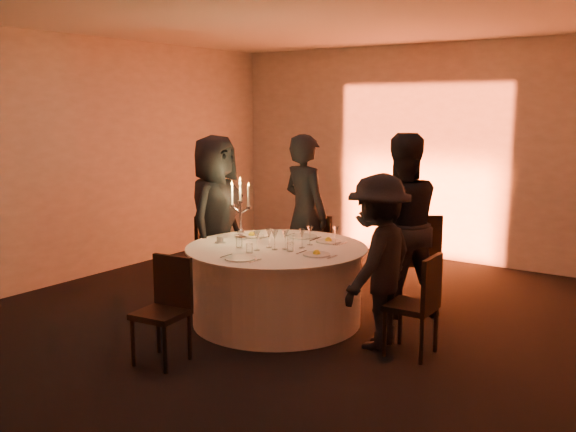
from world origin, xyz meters
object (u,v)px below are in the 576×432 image
Objects in this scene: chair_back_left at (324,246)px; coffee_cup at (220,240)px; candelabra at (240,217)px; chair_left at (211,247)px; guest_left at (215,218)px; banquet_table at (277,284)px; chair_front at (166,303)px; chair_right at (420,300)px; guest_right at (378,262)px; guest_back_left at (305,214)px; guest_back_right at (400,225)px; chair_back_right at (418,254)px.

chair_back_left is 8.16× the size of coffee_cup.
chair_left is at bearing 152.76° from candelabra.
chair_back_left is at bearing -50.63° from guest_left.
chair_front reaches higher than banquet_table.
chair_front is 0.49× the size of guest_left.
chair_right is at bearing 3.48° from coffee_cup.
guest_right is (2.46, -0.54, 0.28)m from chair_left.
guest_left reaches higher than guest_back_left.
guest_back_left reaches higher than guest_right.
banquet_table is at bearing -10.71° from candelabra.
banquet_table is 1.27m from guest_back_left.
chair_left is at bearing 46.92° from chair_back_left.
chair_back_left is 0.49× the size of guest_left.
guest_back_right is 1.20× the size of guest_right.
guest_back_left is 16.66× the size of coffee_cup.
chair_back_left is at bearing 84.34° from chair_front.
chair_right is (2.87, -0.55, 0.00)m from chair_left.
chair_back_left is (1.07, 0.81, 0.00)m from chair_left.
chair_back_left is 0.49m from guest_back_left.
guest_right is at bearing -112.05° from guest_left.
banquet_table is 1.40m from guest_back_right.
candelabra is at bearing 4.30° from chair_back_right.
candelabra is at bearing 79.18° from coffee_cup.
banquet_table is 1.55m from chair_right.
chair_right is 0.49× the size of guest_left.
chair_back_right is at bearing -171.81° from chair_back_left.
guest_back_right reaches higher than guest_back_left.
chair_right is at bearing 79.33° from guest_back_right.
chair_back_right is at bearing -157.66° from chair_right.
banquet_table is 1.61m from chair_back_right.
chair_front is 0.47× the size of guest_back_right.
banquet_table is at bearing 74.93° from chair_front.
candelabra is (-2.08, 0.14, 0.50)m from chair_right.
chair_back_right is at bearing -94.48° from chair_left.
guest_back_left reaches higher than chair_right.
guest_back_right is (1.27, -0.17, 0.03)m from guest_back_left.
chair_back_right is 0.55× the size of guest_left.
coffee_cup is at bearing -88.16° from chair_right.
guest_back_left reaches higher than candelabra.
coffee_cup is (-0.59, -0.17, 0.42)m from banquet_table.
guest_back_right is at bearing 36.05° from coffee_cup.
coffee_cup is at bearing -100.82° from candelabra.
banquet_table is 0.82m from candelabra.
chair_left is 1.37× the size of candelabra.
chair_back_left is (-0.26, 1.31, 0.12)m from banquet_table.
guest_left is 1.05m from guest_back_left.
guest_back_right is 0.99m from guest_right.
chair_right is 0.49× the size of guest_back_left.
guest_right is at bearing 37.62° from chair_front.
guest_right is at bearing 145.95° from chair_back_left.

